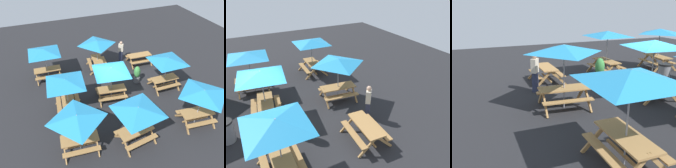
{
  "view_description": "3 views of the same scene",
  "coord_description": "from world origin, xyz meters",
  "views": [
    {
      "loc": [
        -4.01,
        -9.9,
        9.03
      ],
      "look_at": [
        -0.11,
        0.25,
        0.9
      ],
      "focal_mm": 35.0,
      "sensor_mm": 36.0,
      "label": 1
    },
    {
      "loc": [
        8.87,
        -0.94,
        6.24
      ],
      "look_at": [
        0.04,
        3.65,
        0.9
      ],
      "focal_mm": 35.0,
      "sensor_mm": 36.0,
      "label": 2
    },
    {
      "loc": [
        -7.72,
        6.89,
        3.57
      ],
      "look_at": [
        0.04,
        3.65,
        0.9
      ],
      "focal_mm": 40.0,
      "sensor_mm": 36.0,
      "label": 3
    }
  ],
  "objects": [
    {
      "name": "potted_plant_0",
      "position": [
        2.02,
        1.01,
        0.62
      ],
      "size": [
        0.44,
        0.44,
        1.25
      ],
      "color": "#59595B",
      "rests_on": "ground"
    },
    {
      "name": "picnic_table_6",
      "position": [
        -0.26,
        -0.01,
        1.99
      ],
      "size": [
        2.8,
        2.8,
        2.34
      ],
      "rotation": [
        0.0,
        0.0,
        -0.14
      ],
      "color": "#A87A44",
      "rests_on": "ground"
    },
    {
      "name": "person_standing",
      "position": [
        2.12,
        4.11,
        0.89
      ],
      "size": [
        0.42,
        0.4,
        1.67
      ],
      "rotation": [
        0.0,
        0.0,
        2.45
      ],
      "color": "#2D334C",
      "rests_on": "ground"
    },
    {
      "name": "trash_bin_gray",
      "position": [
        0.86,
        -1.76,
        0.49
      ],
      "size": [
        0.59,
        0.59,
        0.98
      ],
      "color": "gray",
      "rests_on": "ground"
    },
    {
      "name": "picnic_table_2",
      "position": [
        -3.63,
        3.66,
        1.99
      ],
      "size": [
        2.83,
        2.83,
        2.34
      ],
      "rotation": [
        0.0,
        0.0,
        -0.03
      ],
      "color": "#A87A44",
      "rests_on": "ground"
    },
    {
      "name": "picnic_table_7",
      "position": [
        3.42,
        -0.21,
        1.99
      ],
      "size": [
        2.83,
        2.83,
        2.34
      ],
      "rotation": [
        0.0,
        0.0,
        0.0
      ],
      "color": "#A87A44",
      "rests_on": "ground"
    },
    {
      "name": "picnic_table_3",
      "position": [
        3.3,
        3.2,
        0.56
      ],
      "size": [
        1.86,
        1.61,
        0.81
      ],
      "rotation": [
        0.0,
        0.0,
        -0.05
      ],
      "color": "#A87A44",
      "rests_on": "ground"
    },
    {
      "name": "picnic_table_8",
      "position": [
        3.35,
        -3.61,
        1.99
      ],
      "size": [
        2.2,
        2.2,
        2.34
      ],
      "rotation": [
        0.0,
        0.0,
        -0.11
      ],
      "color": "#A87A44",
      "rests_on": "ground"
    },
    {
      "name": "picnic_table_0",
      "position": [
        0.04,
        3.65,
        1.99
      ],
      "size": [
        2.2,
        2.2,
        2.34
      ],
      "rotation": [
        0.0,
        0.0,
        1.46
      ],
      "color": "#A87A44",
      "rests_on": "ground"
    },
    {
      "name": "ground_plane",
      "position": [
        0.0,
        0.0,
        0.0
      ],
      "size": [
        29.91,
        29.91,
        0.0
      ],
      "primitive_type": "plane",
      "color": "#232326",
      "rests_on": "ground"
    }
  ]
}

